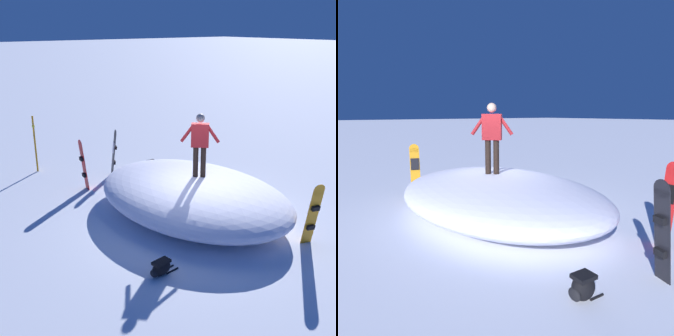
% 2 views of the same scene
% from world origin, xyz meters
% --- Properties ---
extents(ground, '(240.00, 240.00, 0.00)m').
position_xyz_m(ground, '(0.00, 0.00, 0.00)').
color(ground, white).
extents(snow_mound, '(6.12, 4.43, 1.05)m').
position_xyz_m(snow_mound, '(0.58, -0.51, 0.52)').
color(snow_mound, white).
rests_on(snow_mound, ground).
extents(snowboarder_standing, '(0.76, 0.80, 1.69)m').
position_xyz_m(snowboarder_standing, '(0.45, -0.63, 2.02)').
color(snowboarder_standing, black).
rests_on(snowboarder_standing, snow_mound).
extents(snowboard_primary_upright, '(0.35, 0.30, 1.58)m').
position_xyz_m(snowboard_primary_upright, '(4.44, -0.37, 0.82)').
color(snowboard_primary_upright, black).
rests_on(snowboard_primary_upright, ground).
extents(snowboard_secondary_upright, '(0.29, 0.22, 1.61)m').
position_xyz_m(snowboard_secondary_upright, '(3.87, 1.06, 0.83)').
color(snowboard_secondary_upright, red).
rests_on(snowboard_secondary_upright, ground).
extents(snowboard_tertiary_upright, '(0.38, 0.37, 1.58)m').
position_xyz_m(snowboard_tertiary_upright, '(-2.51, -1.46, 0.81)').
color(snowboard_tertiary_upright, orange).
rests_on(snowboard_tertiary_upright, ground).
extents(backpack_near, '(0.30, 0.69, 0.33)m').
position_xyz_m(backpack_near, '(-1.37, 2.00, 0.17)').
color(backpack_near, black).
rests_on(backpack_near, ground).
extents(backpack_far, '(0.31, 0.54, 0.38)m').
position_xyz_m(backpack_far, '(4.06, -1.64, 0.19)').
color(backpack_far, black).
rests_on(backpack_far, ground).
extents(trail_marker_pole, '(0.10, 0.10, 1.96)m').
position_xyz_m(trail_marker_pole, '(6.43, 1.57, 1.03)').
color(trail_marker_pole, orange).
rests_on(trail_marker_pole, ground).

